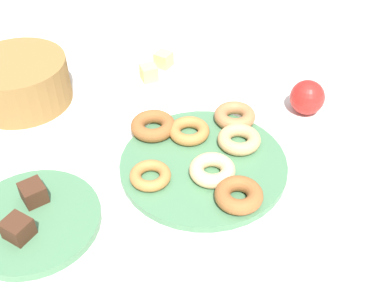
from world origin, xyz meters
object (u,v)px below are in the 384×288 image
object	(u,v)px
donut_6	(212,170)
brownie_far	(33,193)
donut_3	(239,195)
cake_plate	(33,221)
donut_plate	(203,164)
melon_chunk_left	(149,73)
donut_2	(189,131)
basket	(20,82)
fruit_bowl	(159,81)
donut_1	(239,139)
donut_4	(150,176)
brownie_near	(18,229)
donut_0	(235,116)
donut_5	(153,126)
apple	(307,97)
melon_chunk_right	(164,59)

from	to	relation	value
donut_6	brownie_far	xyz separation A→B (m)	(-0.26, 0.21, 0.01)
donut_3	cake_plate	size ratio (longest dim) A/B	0.37
donut_plate	brownie_far	bearing A→B (deg)	148.54
melon_chunk_left	donut_2	bearing A→B (deg)	-111.52
basket	fruit_bowl	size ratio (longest dim) A/B	1.20
fruit_bowl	basket	bearing A→B (deg)	139.81
donut_1	donut_4	bearing A→B (deg)	160.44
donut_2	melon_chunk_left	xyz separation A→B (m)	(0.07, 0.19, 0.03)
brownie_near	basket	size ratio (longest dim) A/B	0.20
brownie_far	fruit_bowl	bearing A→B (deg)	11.86
donut_plate	donut_0	distance (m)	0.15
brownie_near	brownie_far	distance (m)	0.08
donut_2	donut_5	size ratio (longest dim) A/B	0.90
melon_chunk_left	donut_0	bearing A→B (deg)	-83.09
donut_1	brownie_far	distance (m)	0.41
brownie_near	donut_6	bearing A→B (deg)	-25.98
melon_chunk_left	apple	world-z (taller)	apple
donut_2	melon_chunk_left	distance (m)	0.20
donut_plate	donut_2	world-z (taller)	donut_2
cake_plate	brownie_far	world-z (taller)	brownie_far
basket	melon_chunk_right	bearing A→B (deg)	-34.79
donut_1	brownie_near	distance (m)	0.46
donut_2	melon_chunk_left	bearing A→B (deg)	68.48
donut_plate	melon_chunk_right	xyz separation A→B (m)	(0.18, 0.27, 0.05)
donut_plate	apple	distance (m)	0.30
donut_3	brownie_far	world-z (taller)	brownie_far
melon_chunk_right	apple	size ratio (longest dim) A/B	0.46
brownie_far	basket	world-z (taller)	basket
cake_plate	melon_chunk_right	bearing A→B (deg)	15.29
donut_4	cake_plate	size ratio (longest dim) A/B	0.33
donut_4	apple	distance (m)	0.41
donut_4	fruit_bowl	distance (m)	0.33
donut_0	melon_chunk_right	world-z (taller)	melon_chunk_right
donut_2	donut_1	bearing A→B (deg)	-65.73
donut_6	apple	distance (m)	0.31
donut_plate	brownie_near	size ratio (longest dim) A/B	7.62
donut_2	donut_5	bearing A→B (deg)	119.56
brownie_near	fruit_bowl	world-z (taller)	brownie_near
donut_4	melon_chunk_right	bearing A→B (deg)	38.60
donut_plate	basket	world-z (taller)	basket
donut_0	melon_chunk_right	xyz separation A→B (m)	(0.04, 0.24, 0.03)
brownie_near	fruit_bowl	bearing A→B (deg)	15.63
basket	donut_0	bearing A→B (deg)	-61.19
donut_5	donut_6	bearing A→B (deg)	-97.72
donut_3	melon_chunk_left	size ratio (longest dim) A/B	2.48
melon_chunk_right	apple	world-z (taller)	apple
donut_5	basket	world-z (taller)	basket
donut_3	brownie_near	size ratio (longest dim) A/B	2.03
melon_chunk_left	apple	distance (m)	0.37
donut_2	donut_6	xyz separation A→B (m)	(-0.06, -0.11, 0.00)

